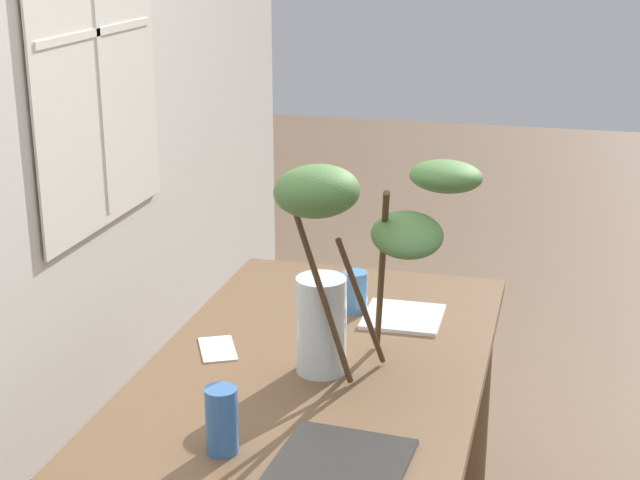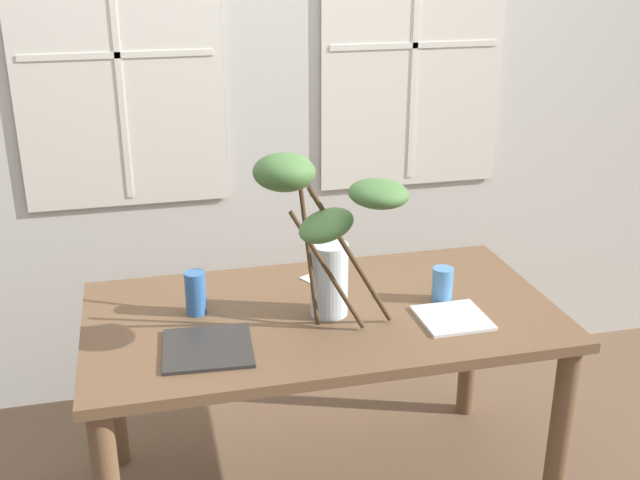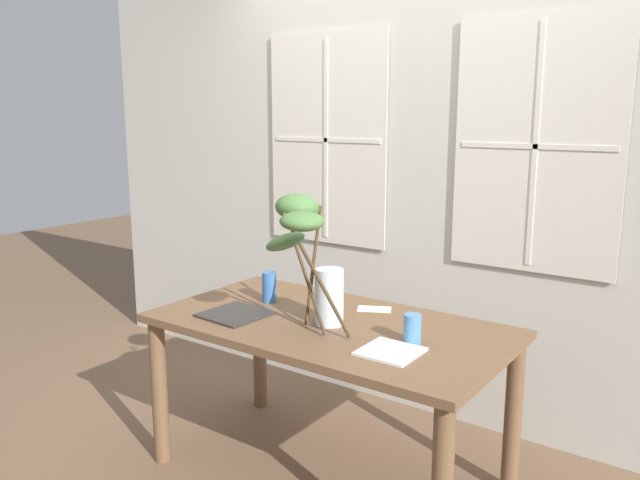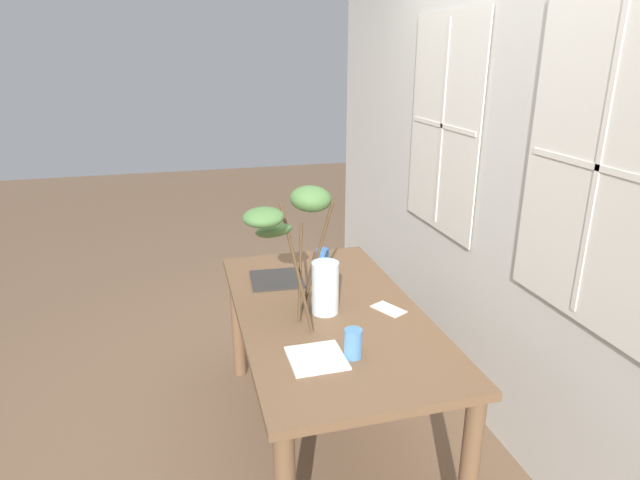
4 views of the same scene
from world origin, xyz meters
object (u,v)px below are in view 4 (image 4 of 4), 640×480
at_px(dining_table, 329,331).
at_px(plate_square_right, 317,358).
at_px(drinking_glass_blue_right, 353,343).
at_px(vase_with_branches, 304,242).
at_px(drinking_glass_blue_left, 323,262).
at_px(plate_square_left, 277,279).

height_order(dining_table, plate_square_right, plate_square_right).
distance_m(dining_table, drinking_glass_blue_right, 0.46).
height_order(vase_with_branches, drinking_glass_blue_right, vase_with_branches).
bearing_deg(drinking_glass_blue_left, vase_with_branches, -26.32).
bearing_deg(drinking_glass_blue_left, plate_square_right, -16.80).
bearing_deg(dining_table, plate_square_right, -22.09).
xyz_separation_m(vase_with_branches, drinking_glass_blue_left, (-0.39, 0.19, -0.27)).
bearing_deg(dining_table, plate_square_left, -156.71).
bearing_deg(drinking_glass_blue_left, dining_table, -11.33).
bearing_deg(vase_with_branches, plate_square_right, -7.39).
relative_size(dining_table, vase_with_branches, 2.73).
bearing_deg(drinking_glass_blue_left, plate_square_left, -87.86).
distance_m(dining_table, plate_square_right, 0.45).
bearing_deg(drinking_glass_blue_right, plate_square_right, -97.50).
relative_size(drinking_glass_blue_left, plate_square_right, 0.68).
relative_size(vase_with_branches, plate_square_left, 2.14).
bearing_deg(vase_with_branches, dining_table, 75.57).
relative_size(dining_table, plate_square_left, 5.84).
relative_size(vase_with_branches, plate_square_right, 2.64).
relative_size(dining_table, drinking_glass_blue_left, 10.64).
distance_m(vase_with_branches, plate_square_right, 0.55).
height_order(dining_table, vase_with_branches, vase_with_branches).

